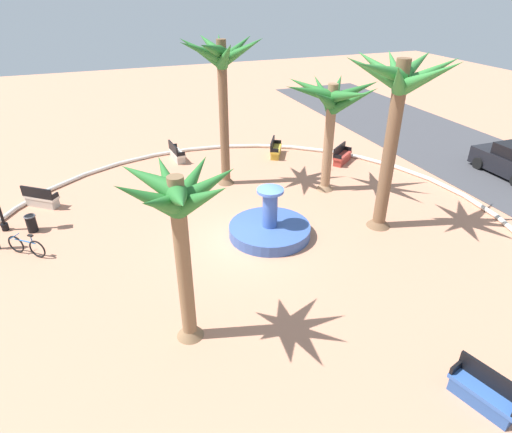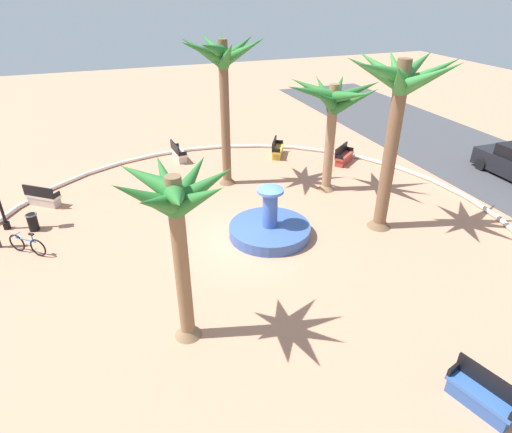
{
  "view_description": "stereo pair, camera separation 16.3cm",
  "coord_description": "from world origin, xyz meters",
  "px_view_note": "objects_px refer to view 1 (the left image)",
  "views": [
    {
      "loc": [
        13.61,
        -4.87,
        9.04
      ],
      "look_at": [
        -0.02,
        0.26,
        1.0
      ],
      "focal_mm": 30.22,
      "sensor_mm": 36.0,
      "label": 1
    },
    {
      "loc": [
        13.67,
        -4.72,
        9.04
      ],
      "look_at": [
        -0.02,
        0.26,
        1.0
      ],
      "focal_mm": 30.22,
      "sensor_mm": 36.0,
      "label": 2
    }
  ],
  "objects_px": {
    "palm_tree_far_side": "(222,68)",
    "bench_west": "(41,199)",
    "fountain": "(270,229)",
    "bench_southwest": "(483,394)",
    "bicycle_red_frame": "(27,246)",
    "trash_bin": "(31,223)",
    "palm_tree_near_fountain": "(398,99)",
    "bench_north": "(342,157)",
    "palm_tree_mid_plaza": "(332,105)",
    "palm_tree_by_curb": "(178,212)",
    "parked_car_leftmost": "(512,162)",
    "bench_east": "(177,154)",
    "bench_southeast": "(275,150)"
  },
  "relations": [
    {
      "from": "palm_tree_far_side",
      "to": "bench_west",
      "type": "bearing_deg",
      "value": -93.43
    },
    {
      "from": "fountain",
      "to": "bench_southwest",
      "type": "height_order",
      "value": "fountain"
    },
    {
      "from": "bicycle_red_frame",
      "to": "trash_bin",
      "type": "bearing_deg",
      "value": 178.89
    },
    {
      "from": "palm_tree_near_fountain",
      "to": "bicycle_red_frame",
      "type": "relative_size",
      "value": 5.11
    },
    {
      "from": "bench_north",
      "to": "trash_bin",
      "type": "distance_m",
      "value": 15.8
    },
    {
      "from": "bench_southwest",
      "to": "palm_tree_mid_plaza",
      "type": "bearing_deg",
      "value": 168.98
    },
    {
      "from": "fountain",
      "to": "bicycle_red_frame",
      "type": "relative_size",
      "value": 2.4
    },
    {
      "from": "bench_southwest",
      "to": "bench_west",
      "type": "bearing_deg",
      "value": -145.14
    },
    {
      "from": "palm_tree_near_fountain",
      "to": "trash_bin",
      "type": "xyz_separation_m",
      "value": [
        -4.58,
        -13.49,
        -4.89
      ]
    },
    {
      "from": "bench_west",
      "to": "trash_bin",
      "type": "height_order",
      "value": "bench_west"
    },
    {
      "from": "bench_north",
      "to": "trash_bin",
      "type": "height_order",
      "value": "bench_north"
    },
    {
      "from": "bench_southwest",
      "to": "trash_bin",
      "type": "distance_m",
      "value": 16.7
    },
    {
      "from": "palm_tree_by_curb",
      "to": "parked_car_leftmost",
      "type": "xyz_separation_m",
      "value": [
        -5.49,
        18.26,
        -3.28
      ]
    },
    {
      "from": "bench_east",
      "to": "trash_bin",
      "type": "height_order",
      "value": "bench_east"
    },
    {
      "from": "palm_tree_by_curb",
      "to": "bench_southeast",
      "type": "height_order",
      "value": "palm_tree_by_curb"
    },
    {
      "from": "palm_tree_mid_plaza",
      "to": "bicycle_red_frame",
      "type": "xyz_separation_m",
      "value": [
        1.22,
        -13.14,
        -3.74
      ]
    },
    {
      "from": "fountain",
      "to": "palm_tree_near_fountain",
      "type": "xyz_separation_m",
      "value": [
        0.88,
        4.56,
        4.97
      ]
    },
    {
      "from": "palm_tree_near_fountain",
      "to": "bench_west",
      "type": "height_order",
      "value": "palm_tree_near_fountain"
    },
    {
      "from": "palm_tree_near_fountain",
      "to": "trash_bin",
      "type": "bearing_deg",
      "value": -108.77
    },
    {
      "from": "palm_tree_far_side",
      "to": "bench_east",
      "type": "relative_size",
      "value": 4.31
    },
    {
      "from": "trash_bin",
      "to": "bicycle_red_frame",
      "type": "bearing_deg",
      "value": -1.11
    },
    {
      "from": "palm_tree_mid_plaza",
      "to": "bench_north",
      "type": "bearing_deg",
      "value": 136.97
    },
    {
      "from": "palm_tree_near_fountain",
      "to": "bench_east",
      "type": "bearing_deg",
      "value": -148.41
    },
    {
      "from": "bench_west",
      "to": "bicycle_red_frame",
      "type": "relative_size",
      "value": 1.16
    },
    {
      "from": "fountain",
      "to": "bench_southwest",
      "type": "relative_size",
      "value": 1.94
    },
    {
      "from": "palm_tree_far_side",
      "to": "parked_car_leftmost",
      "type": "xyz_separation_m",
      "value": [
        4.32,
        14.15,
        -4.8
      ]
    },
    {
      "from": "parked_car_leftmost",
      "to": "bench_west",
      "type": "bearing_deg",
      "value": -102.02
    },
    {
      "from": "palm_tree_far_side",
      "to": "bicycle_red_frame",
      "type": "height_order",
      "value": "palm_tree_far_side"
    },
    {
      "from": "fountain",
      "to": "parked_car_leftmost",
      "type": "height_order",
      "value": "fountain"
    },
    {
      "from": "bicycle_red_frame",
      "to": "parked_car_leftmost",
      "type": "xyz_separation_m",
      "value": [
        0.73,
        22.96,
        0.4
      ]
    },
    {
      "from": "bench_east",
      "to": "bicycle_red_frame",
      "type": "height_order",
      "value": "bench_east"
    },
    {
      "from": "palm_tree_near_fountain",
      "to": "bench_southwest",
      "type": "xyz_separation_m",
      "value": [
        8.2,
        -2.75,
        -4.93
      ]
    },
    {
      "from": "bench_north",
      "to": "bicycle_red_frame",
      "type": "distance_m",
      "value": 16.19
    },
    {
      "from": "fountain",
      "to": "palm_tree_by_curb",
      "type": "height_order",
      "value": "palm_tree_by_curb"
    },
    {
      "from": "palm_tree_by_curb",
      "to": "bench_east",
      "type": "distance_m",
      "value": 14.53
    },
    {
      "from": "palm_tree_near_fountain",
      "to": "palm_tree_far_side",
      "type": "distance_m",
      "value": 7.91
    },
    {
      "from": "bench_west",
      "to": "bicycle_red_frame",
      "type": "height_order",
      "value": "bench_west"
    },
    {
      "from": "bench_southwest",
      "to": "bicycle_red_frame",
      "type": "xyz_separation_m",
      "value": [
        -10.96,
        -10.77,
        0.04
      ]
    },
    {
      "from": "palm_tree_near_fountain",
      "to": "bench_southeast",
      "type": "relative_size",
      "value": 4.23
    },
    {
      "from": "palm_tree_mid_plaza",
      "to": "parked_car_leftmost",
      "type": "relative_size",
      "value": 1.33
    },
    {
      "from": "bench_east",
      "to": "bench_west",
      "type": "relative_size",
      "value": 1.04
    },
    {
      "from": "trash_bin",
      "to": "palm_tree_mid_plaza",
      "type": "bearing_deg",
      "value": 87.34
    },
    {
      "from": "palm_tree_far_side",
      "to": "parked_car_leftmost",
      "type": "height_order",
      "value": "palm_tree_far_side"
    },
    {
      "from": "bench_north",
      "to": "bicycle_red_frame",
      "type": "bearing_deg",
      "value": -75.86
    },
    {
      "from": "palm_tree_far_side",
      "to": "bench_east",
      "type": "height_order",
      "value": "palm_tree_far_side"
    },
    {
      "from": "bench_west",
      "to": "parked_car_leftmost",
      "type": "xyz_separation_m",
      "value": [
        4.83,
        22.68,
        0.43
      ]
    },
    {
      "from": "bench_west",
      "to": "bicycle_red_frame",
      "type": "bearing_deg",
      "value": -3.96
    },
    {
      "from": "bench_east",
      "to": "bicycle_red_frame",
      "type": "bearing_deg",
      "value": -43.22
    },
    {
      "from": "palm_tree_far_side",
      "to": "bench_north",
      "type": "relative_size",
      "value": 4.49
    },
    {
      "from": "bench_southwest",
      "to": "bench_southeast",
      "type": "bearing_deg",
      "value": 173.81
    }
  ]
}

